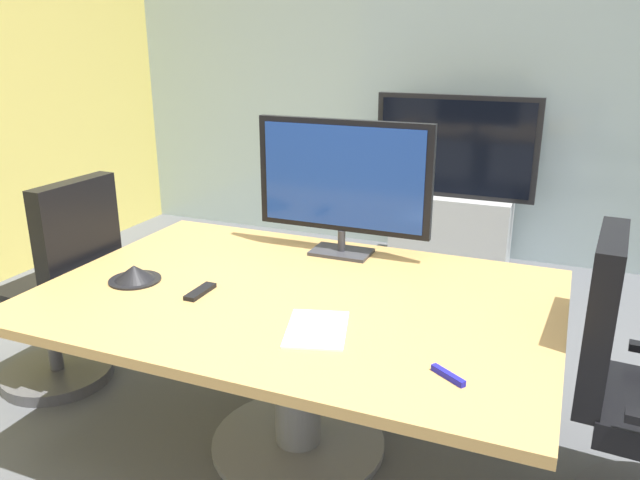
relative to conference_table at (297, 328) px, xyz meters
name	(u,v)px	position (x,y,z in m)	size (l,w,h in m)	color
ground_plane	(295,471)	(0.06, -0.17, -0.57)	(7.13, 7.13, 0.00)	#515459
wall_back_glass_partition	(457,76)	(0.06, 2.90, 0.85)	(5.83, 0.10, 2.83)	#9EB2B7
conference_table	(297,328)	(0.00, 0.00, 0.00)	(2.06, 1.39, 0.73)	#B2894C
office_chair_left	(61,302)	(-1.31, 0.02, -0.11)	(0.60, 0.58, 1.09)	#4C4C51
tv_monitor	(343,180)	(0.00, 0.52, 0.52)	(0.84, 0.18, 0.64)	#333338
wall_display_unit	(451,210)	(0.15, 2.54, -0.13)	(1.20, 0.36, 1.31)	#B7BABC
conference_phone	(134,274)	(-0.69, -0.14, 0.19)	(0.22, 0.22, 0.07)	black
remote_control	(200,292)	(-0.36, -0.16, 0.17)	(0.05, 0.17, 0.02)	black
whiteboard_marker	(448,375)	(0.70, -0.42, 0.17)	(0.13, 0.02, 0.02)	#1919A5
paper_notepad	(317,329)	(0.21, -0.28, 0.16)	(0.21, 0.30, 0.01)	white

